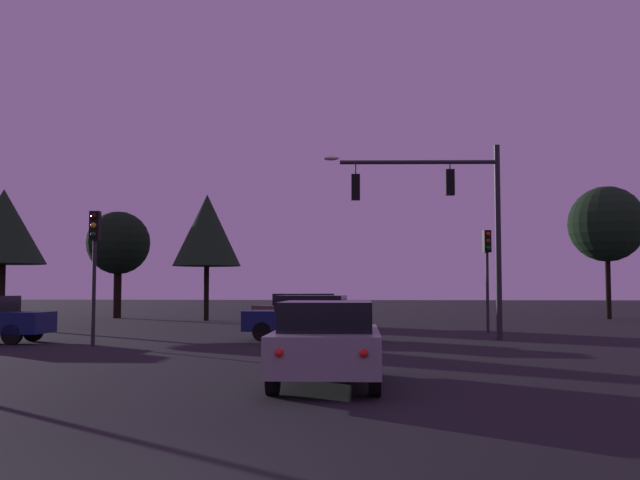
# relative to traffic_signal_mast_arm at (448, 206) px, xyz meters

# --- Properties ---
(ground_plane) EXTENTS (168.00, 168.00, 0.00)m
(ground_plane) POSITION_rel_traffic_signal_mast_arm_xyz_m (-4.74, 4.89, -4.59)
(ground_plane) COLOR black
(ground_plane) RESTS_ON ground
(traffic_signal_mast_arm) EXTENTS (6.11, 0.62, 6.72)m
(traffic_signal_mast_arm) POSITION_rel_traffic_signal_mast_arm_xyz_m (0.00, 0.00, 0.00)
(traffic_signal_mast_arm) COLOR #232326
(traffic_signal_mast_arm) RESTS_ON ground
(traffic_light_corner_left) EXTENTS (0.35, 0.38, 4.11)m
(traffic_light_corner_left) POSITION_rel_traffic_signal_mast_arm_xyz_m (2.00, 4.61, -1.67)
(traffic_light_corner_left) COLOR #232326
(traffic_light_corner_left) RESTS_ON ground
(traffic_light_corner_right) EXTENTS (0.30, 0.35, 4.14)m
(traffic_light_corner_right) POSITION_rel_traffic_signal_mast_arm_xyz_m (-11.13, -3.52, -1.65)
(traffic_light_corner_right) COLOR #232326
(traffic_light_corner_right) RESTS_ON ground
(car_nearside_lane) EXTENTS (1.97, 4.49, 1.52)m
(car_nearside_lane) POSITION_rel_traffic_signal_mast_arm_xyz_m (-3.36, -12.22, -3.80)
(car_nearside_lane) COLOR gray
(car_nearside_lane) RESTS_ON ground
(car_crossing_left) EXTENTS (4.34, 2.17, 1.52)m
(car_crossing_left) POSITION_rel_traffic_signal_mast_arm_xyz_m (-4.78, -0.54, -3.80)
(car_crossing_left) COLOR #0F1947
(car_crossing_left) RESTS_ON ground
(car_far_lane) EXTENTS (4.21, 4.74, 1.52)m
(car_far_lane) POSITION_rel_traffic_signal_mast_arm_xyz_m (-5.87, 8.23, -3.80)
(car_far_lane) COLOR #473828
(car_far_lane) RESTS_ON ground
(tree_behind_sign) EXTENTS (4.38, 4.38, 7.68)m
(tree_behind_sign) POSITION_rel_traffic_signal_mast_arm_xyz_m (10.86, 18.35, 0.88)
(tree_behind_sign) COLOR black
(tree_behind_sign) RESTS_ON ground
(tree_left_far) EXTENTS (3.75, 3.75, 6.36)m
(tree_left_far) POSITION_rel_traffic_signal_mast_arm_xyz_m (-17.83, 17.55, -0.15)
(tree_left_far) COLOR black
(tree_left_far) RESTS_ON ground
(tree_center_horizon) EXTENTS (3.79, 3.79, 6.22)m
(tree_center_horizon) POSITION_rel_traffic_signal_mast_arm_xyz_m (-19.17, 6.32, -0.07)
(tree_center_horizon) COLOR black
(tree_center_horizon) RESTS_ON ground
(tree_right_cluster) EXTENTS (3.74, 3.74, 6.95)m
(tree_right_cluster) POSITION_rel_traffic_signal_mast_arm_xyz_m (-11.77, 14.53, 0.36)
(tree_right_cluster) COLOR black
(tree_right_cluster) RESTS_ON ground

